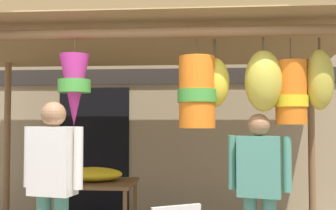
{
  "coord_description": "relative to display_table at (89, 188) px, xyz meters",
  "views": [
    {
      "loc": [
        0.46,
        -3.68,
        1.48
      ],
      "look_at": [
        0.11,
        0.77,
        1.66
      ],
      "focal_mm": 42.27,
      "sensor_mm": 36.0,
      "label": 1
    }
  ],
  "objects": [
    {
      "name": "display_table",
      "position": [
        0.0,
        0.0,
        0.0
      ],
      "size": [
        1.12,
        0.79,
        0.75
      ],
      "color": "brown",
      "rests_on": "ground_plane"
    },
    {
      "name": "shopper_by_bananas",
      "position": [
        1.91,
        -0.92,
        0.24
      ],
      "size": [
        0.58,
        0.31,
        1.55
      ],
      "color": "#4C8E7A",
      "rests_on": "ground_plane"
    },
    {
      "name": "shop_facade",
      "position": [
        0.87,
        1.42,
        1.08
      ],
      "size": [
        9.85,
        0.29,
        3.5
      ],
      "color": "#9E8966",
      "rests_on": "ground_plane"
    },
    {
      "name": "market_stall_canopy",
      "position": [
        0.82,
        -0.38,
        1.57
      ],
      "size": [
        4.7,
        2.18,
        2.61
      ],
      "color": "brown",
      "rests_on": "ground_plane"
    },
    {
      "name": "passerby_at_right",
      "position": [
        0.02,
        -1.27,
        0.31
      ],
      "size": [
        0.58,
        0.3,
        1.66
      ],
      "color": "#4C8E7A",
      "rests_on": "ground_plane"
    },
    {
      "name": "flower_heap_on_table",
      "position": [
        0.05,
        0.02,
        0.17
      ],
      "size": [
        0.73,
        0.51,
        0.16
      ],
      "color": "yellow",
      "rests_on": "display_table"
    }
  ]
}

